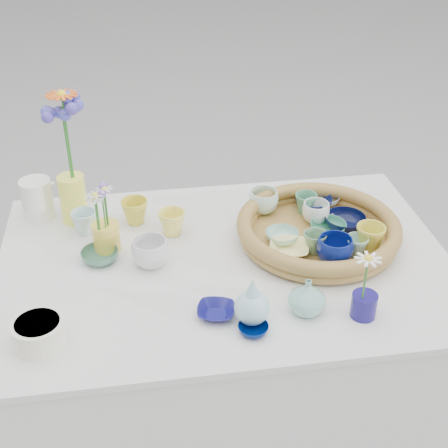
{
  "coord_description": "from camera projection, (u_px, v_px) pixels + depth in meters",
  "views": [
    {
      "loc": [
        -0.22,
        -1.41,
        1.78
      ],
      "look_at": [
        0.0,
        0.02,
        0.87
      ],
      "focal_mm": 50.0,
      "sensor_mm": 36.0,
      "label": 1
    }
  ],
  "objects": [
    {
      "name": "ground",
      "position": [
        225.0,
        440.0,
        2.15
      ],
      "size": [
        80.0,
        80.0,
        0.0
      ],
      "primitive_type": "plane",
      "color": "gray"
    },
    {
      "name": "display_table",
      "position": [
        225.0,
        440.0,
        2.15
      ],
      "size": [
        1.26,
        0.86,
        0.77
      ],
      "primitive_type": null,
      "color": "silver",
      "rests_on": "ground"
    },
    {
      "name": "wicker_tray",
      "position": [
        318.0,
        230.0,
        1.8
      ],
      "size": [
        0.47,
        0.47,
        0.08
      ],
      "primitive_type": null,
      "color": "brown",
      "rests_on": "display_table"
    },
    {
      "name": "tray_ceramic_0",
      "position": [
        314.0,
        203.0,
        1.94
      ],
      "size": [
        0.13,
        0.13,
        0.04
      ],
      "primitive_type": "imported",
      "rotation": [
        0.0,
        0.0,
        0.13
      ],
      "color": "#0C1647",
      "rests_on": "wicker_tray"
    },
    {
      "name": "tray_ceramic_1",
      "position": [
        345.0,
        222.0,
        1.84
      ],
      "size": [
        0.14,
        0.14,
        0.04
      ],
      "primitive_type": "imported",
      "rotation": [
        0.0,
        0.0,
        -0.17
      ],
      "color": "black",
      "rests_on": "wicker_tray"
    },
    {
      "name": "tray_ceramic_2",
      "position": [
        370.0,
        238.0,
        1.73
      ],
      "size": [
        0.09,
        0.09,
        0.08
      ],
      "primitive_type": "imported",
      "rotation": [
        0.0,
        0.0,
        0.15
      ],
      "color": "yellow",
      "rests_on": "wicker_tray"
    },
    {
      "name": "tray_ceramic_3",
      "position": [
        328.0,
        228.0,
        1.82
      ],
      "size": [
        0.14,
        0.14,
        0.03
      ],
      "primitive_type": "imported",
      "rotation": [
        0.0,
        0.0,
        0.42
      ],
      "color": "#45A076",
      "rests_on": "wicker_tray"
    },
    {
      "name": "tray_ceramic_4",
      "position": [
        315.0,
        243.0,
        1.73
      ],
      "size": [
        0.09,
        0.09,
        0.06
      ],
      "primitive_type": "imported",
      "rotation": [
        0.0,
        0.0,
        -0.4
      ],
      "color": "#6A996A",
      "rests_on": "wicker_tray"
    },
    {
      "name": "tray_ceramic_5",
      "position": [
        282.0,
        237.0,
        1.78
      ],
      "size": [
        0.12,
        0.12,
        0.03
      ],
      "primitive_type": "imported",
      "rotation": [
        0.0,
        0.0,
        -0.34
      ],
      "color": "#99D0BE",
      "rests_on": "wicker_tray"
    },
    {
      "name": "tray_ceramic_6",
      "position": [
        263.0,
        202.0,
        1.91
      ],
      "size": [
        0.1,
        0.1,
        0.07
      ],
      "primitive_type": "imported",
      "rotation": [
        0.0,
        0.0,
        0.08
      ],
      "color": "silver",
      "rests_on": "wicker_tray"
    },
    {
      "name": "tray_ceramic_7",
      "position": [
        316.0,
        212.0,
        1.86
      ],
      "size": [
        0.1,
        0.1,
        0.07
      ],
      "primitive_type": "imported",
      "rotation": [
        0.0,
        0.0,
        0.18
      ],
      "color": "white",
      "rests_on": "wicker_tray"
    },
    {
      "name": "tray_ceramic_8",
      "position": [
        324.0,
        199.0,
        1.96
      ],
      "size": [
        0.12,
        0.12,
        0.03
      ],
      "primitive_type": "imported",
      "rotation": [
        0.0,
        0.0,
        -0.17
      ],
      "color": "#8CA6D1",
      "rests_on": "wicker_tray"
    },
    {
      "name": "tray_ceramic_9",
      "position": [
        335.0,
        251.0,
        1.68
      ],
      "size": [
        0.13,
        0.13,
        0.08
      ],
      "primitive_type": "imported",
      "rotation": [
        0.0,
        0.0,
        -0.41
      ],
      "color": "navy",
      "rests_on": "wicker_tray"
    },
    {
      "name": "tray_ceramic_10",
      "position": [
        289.0,
        249.0,
        1.73
      ],
      "size": [
        0.13,
        0.13,
        0.03
      ],
      "primitive_type": "imported",
      "rotation": [
        0.0,
        0.0,
        -0.18
      ],
      "color": "#FFEC91",
      "rests_on": "wicker_tray"
    },
    {
      "name": "tray_ceramic_11",
      "position": [
        356.0,
        246.0,
        1.72
      ],
      "size": [
        0.08,
        0.08,
        0.06
      ],
      "primitive_type": "imported",
      "rotation": [
        0.0,
        0.0,
        -0.35
      ],
      "color": "#93C5AF",
      "rests_on": "wicker_tray"
    },
    {
      "name": "tray_ceramic_12",
      "position": [
        306.0,
        203.0,
        1.91
      ],
      "size": [
        0.08,
        0.08,
        0.06
      ],
      "primitive_type": "imported",
      "rotation": [
        0.0,
        0.0,
        0.3
      ],
      "color": "#4C956C",
      "rests_on": "wicker_tray"
    },
    {
      "name": "loose_ceramic_0",
      "position": [
        135.0,
        211.0,
        1.89
      ],
      "size": [
        0.09,
        0.09,
        0.08
      ],
      "primitive_type": "imported",
      "rotation": [
        0.0,
        0.0,
        0.1
      ],
      "color": "gold",
      "rests_on": "display_table"
    },
    {
      "name": "loose_ceramic_1",
      "position": [
        172.0,
        223.0,
        1.84
      ],
      "size": [
        0.11,
        0.11,
        0.07
      ],
      "primitive_type": "imported",
      "rotation": [
        0.0,
        0.0,
        -0.4
      ],
      "color": "#F7E95F",
      "rests_on": "display_table"
    },
    {
      "name": "loose_ceramic_2",
      "position": [
        100.0,
        256.0,
        1.73
      ],
      "size": [
        0.1,
        0.1,
        0.03
      ],
      "primitive_type": "imported",
      "rotation": [
        0.0,
        0.0,
        0.01
      ],
      "color": "#41725B",
      "rests_on": "display_table"
    },
    {
      "name": "loose_ceramic_3",
      "position": [
        150.0,
        253.0,
        1.7
      ],
      "size": [
        0.13,
        0.13,
        0.08
      ],
      "primitive_type": "imported",
      "rotation": [
        0.0,
        0.0,
        -0.43
      ],
      "color": "silver",
      "rests_on": "display_table"
    },
    {
      "name": "loose_ceramic_4",
      "position": [
        216.0,
        312.0,
        1.54
      ],
      "size": [
        0.11,
        0.11,
        0.02
      ],
      "primitive_type": "imported",
      "rotation": [
        0.0,
        0.0,
        -0.25
      ],
      "color": "navy",
      "rests_on": "display_table"
    },
    {
      "name": "loose_ceramic_5",
      "position": [
        85.0,
        222.0,
        1.84
      ],
      "size": [
        0.1,
        0.1,
        0.07
      ],
      "primitive_type": "imported",
      "rotation": [
        0.0,
        0.0,
        -0.37
      ],
      "color": "silver",
      "rests_on": "display_table"
    },
    {
      "name": "loose_ceramic_6",
      "position": [
        253.0,
        329.0,
        1.48
      ],
      "size": [
        0.08,
        0.08,
        0.02
      ],
      "primitive_type": "imported",
      "rotation": [
        0.0,
        0.0,
        -0.09
      ],
      "color": "#001451",
      "rests_on": "display_table"
    },
    {
      "name": "fluted_bowl",
      "position": [
        39.0,
        333.0,
        1.44
      ],
      "size": [
        0.16,
        0.16,
        0.06
      ],
      "primitive_type": null,
      "rotation": [
        0.0,
        0.0,
        0.4
      ],
      "color": "white",
      "rests_on": "display_table"
    },
    {
      "name": "bud_vase_paleblue",
      "position": [
        252.0,
        300.0,
        1.49
      ],
      "size": [
        0.1,
        0.1,
        0.13
      ],
      "primitive_type": null,
      "rotation": [
        0.0,
        0.0,
        -0.1
      ],
      "color": "#A3D3D8",
      "rests_on": "display_table"
    },
    {
      "name": "bud_vase_seafoam",
      "position": [
        307.0,
        297.0,
        1.53
      ],
      "size": [
        0.11,
        0.11,
        0.1
      ],
      "primitive_type": "imported",
      "rotation": [
        0.0,
        0.0,
        -0.26
      ],
      "color": "#81BDAD",
      "rests_on": "display_table"
    },
    {
      "name": "bud_vase_cobalt",
      "position": [
        364.0,
        305.0,
        1.52
      ],
      "size": [
        0.08,
        0.08,
        0.06
      ],
      "primitive_type": "cylinder",
      "rotation": [
        0.0,
        0.0,
        -0.4
      ],
      "color": "navy",
      "rests_on": "display_table"
    },
    {
      "name": "single_daisy",
      "position": [
        365.0,
        279.0,
        1.47
      ],
      "size": [
        0.09,
        0.09,
        0.13
      ],
      "primitive_type": null,
      "rotation": [
        0.0,
        0.0,
        0.19
      ],
      "color": "white",
      "rests_on": "bud_vase_cobalt"
    },
    {
      "name": "tall_vase_yellow",
      "position": [
        73.0,
        199.0,
        1.88
      ],
      "size": [
        0.11,
        0.11,
        0.15
      ],
      "primitive_type": "cylinder",
      "rotation": [
        0.0,
        0.0,
        -0.4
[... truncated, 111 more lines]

